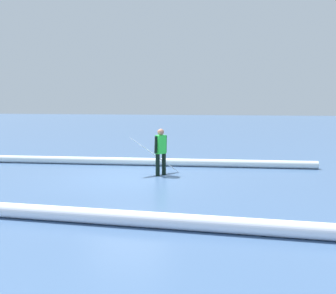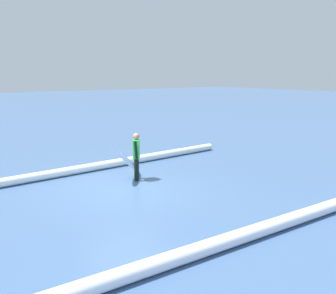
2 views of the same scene
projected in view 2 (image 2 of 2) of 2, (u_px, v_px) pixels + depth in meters
The scene contains 5 objects.
ground_plane at pixel (124, 190), 11.65m from camera, with size 128.53×128.53×0.00m, color #3F5D87.
surfer at pixel (136, 154), 12.63m from camera, with size 0.36×0.50×1.57m.
surfboard at pixel (127, 161), 12.67m from camera, with size 1.69×1.21×1.34m.
wave_crest_foreground at pixel (61, 173), 13.16m from camera, with size 0.29×0.29×14.60m, color white.
wave_crest_midground at pixel (152, 266), 6.76m from camera, with size 0.31×0.31×20.49m, color white.
Camera 2 is at (5.48, 9.85, 3.49)m, focal length 41.25 mm.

